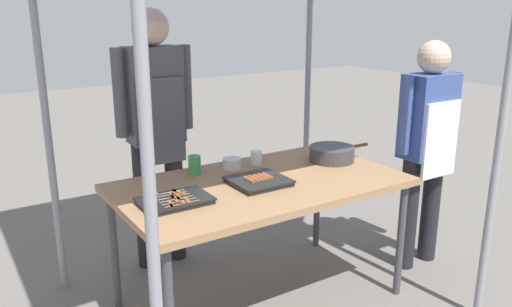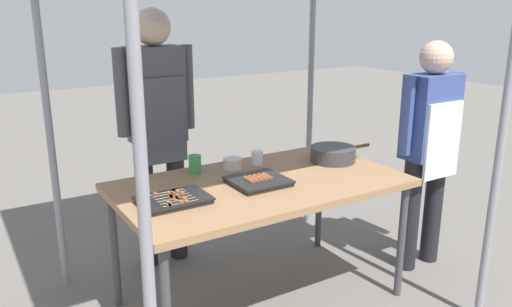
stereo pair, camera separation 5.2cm
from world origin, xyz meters
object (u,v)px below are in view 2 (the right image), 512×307
(cooking_wok, at_px, (333,153))
(customer_nearby, at_px, (429,139))
(condiment_bowl, at_px, (233,164))
(stall_table, at_px, (261,190))
(drink_cup_by_wok, at_px, (195,164))
(vendor_woman, at_px, (157,118))
(tray_meat_skewers, at_px, (174,200))
(drink_cup_near_edge, at_px, (257,158))
(tray_grilled_sausages, at_px, (258,181))

(cooking_wok, relative_size, customer_nearby, 0.30)
(condiment_bowl, bearing_deg, stall_table, -85.39)
(condiment_bowl, relative_size, drink_cup_by_wok, 1.05)
(cooking_wok, bearing_deg, vendor_woman, 142.74)
(tray_meat_skewers, xyz_separation_m, drink_cup_by_wok, (0.30, 0.39, 0.04))
(drink_cup_near_edge, bearing_deg, drink_cup_by_wok, 173.03)
(condiment_bowl, bearing_deg, cooking_wok, -17.14)
(stall_table, relative_size, customer_nearby, 1.07)
(drink_cup_near_edge, bearing_deg, cooking_wok, -22.89)
(tray_grilled_sausages, bearing_deg, tray_meat_skewers, -177.30)
(cooking_wok, xyz_separation_m, customer_nearby, (0.56, -0.27, 0.08))
(drink_cup_by_wok, xyz_separation_m, vendor_woman, (-0.05, 0.44, 0.20))
(condiment_bowl, height_order, customer_nearby, customer_nearby)
(stall_table, relative_size, drink_cup_by_wok, 14.93)
(cooking_wok, bearing_deg, condiment_bowl, 162.86)
(tray_grilled_sausages, height_order, tray_meat_skewers, tray_grilled_sausages)
(tray_meat_skewers, height_order, customer_nearby, customer_nearby)
(tray_meat_skewers, bearing_deg, drink_cup_by_wok, 52.31)
(cooking_wok, xyz_separation_m, drink_cup_near_edge, (-0.45, 0.19, -0.01))
(tray_grilled_sausages, height_order, customer_nearby, customer_nearby)
(stall_table, relative_size, tray_meat_skewers, 4.59)
(drink_cup_near_edge, xyz_separation_m, customer_nearby, (1.01, -0.46, 0.08))
(stall_table, bearing_deg, tray_grilled_sausages, -137.56)
(drink_cup_by_wok, height_order, vendor_woman, vendor_woman)
(customer_nearby, bearing_deg, condiment_bowl, 158.67)
(tray_meat_skewers, distance_m, customer_nearby, 1.71)
(cooking_wok, bearing_deg, tray_meat_skewers, -172.61)
(cooking_wok, distance_m, condiment_bowl, 0.65)
(tray_grilled_sausages, bearing_deg, vendor_woman, 108.04)
(tray_grilled_sausages, distance_m, tray_meat_skewers, 0.51)
(drink_cup_near_edge, distance_m, vendor_woman, 0.70)
(vendor_woman, height_order, customer_nearby, vendor_woman)
(tray_meat_skewers, height_order, drink_cup_near_edge, drink_cup_near_edge)
(condiment_bowl, relative_size, customer_nearby, 0.08)
(vendor_woman, bearing_deg, condiment_bowl, 119.40)
(tray_meat_skewers, height_order, vendor_woman, vendor_woman)
(condiment_bowl, relative_size, vendor_woman, 0.07)
(stall_table, distance_m, condiment_bowl, 0.30)
(cooking_wok, distance_m, vendor_woman, 1.14)
(condiment_bowl, height_order, drink_cup_near_edge, drink_cup_near_edge)
(customer_nearby, bearing_deg, stall_table, 171.20)
(tray_grilled_sausages, relative_size, vendor_woman, 0.18)
(stall_table, xyz_separation_m, customer_nearby, (1.16, -0.18, 0.18))
(drink_cup_by_wok, bearing_deg, cooking_wok, -15.71)
(stall_table, relative_size, drink_cup_near_edge, 18.35)
(tray_grilled_sausages, xyz_separation_m, drink_cup_by_wok, (-0.21, 0.36, 0.04))
(stall_table, distance_m, cooking_wok, 0.61)
(customer_nearby, bearing_deg, cooking_wok, 154.31)
(tray_grilled_sausages, height_order, condiment_bowl, condiment_bowl)
(drink_cup_near_edge, bearing_deg, condiment_bowl, 179.35)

